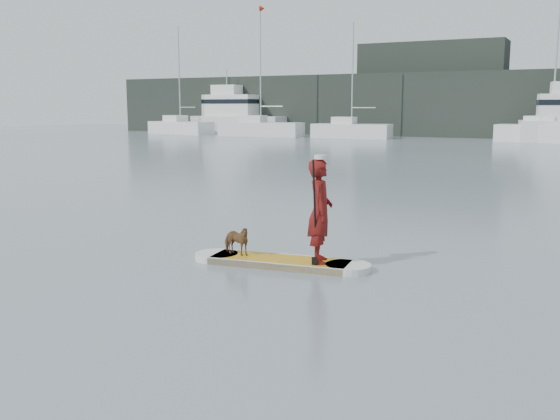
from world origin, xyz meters
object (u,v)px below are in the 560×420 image
at_px(paddler, 320,211).
at_px(dog, 236,240).
at_px(motor_yacht_b, 236,116).
at_px(sailboat_c, 351,130).
at_px(sailboat_a, 180,127).
at_px(sailboat_d, 550,131).
at_px(sailboat_b, 260,127).
at_px(paddleboard, 280,262).

bearing_deg(paddler, dog, 74.22).
bearing_deg(dog, motor_yacht_b, 40.99).
relative_size(sailboat_c, motor_yacht_b, 1.00).
relative_size(sailboat_a, sailboat_c, 1.07).
bearing_deg(paddler, sailboat_d, -24.09).
bearing_deg(sailboat_a, dog, -42.10).
height_order(sailboat_c, sailboat_d, sailboat_d).
distance_m(sailboat_a, sailboat_b, 9.96).
bearing_deg(paddleboard, sailboat_a, 120.40).
distance_m(paddleboard, sailboat_c, 46.56).
xyz_separation_m(sailboat_b, motor_yacht_b, (-5.25, 4.20, 1.05)).
height_order(dog, sailboat_b, sailboat_b).
height_order(paddler, dog, paddler).
bearing_deg(sailboat_b, paddleboard, -64.51).
height_order(paddler, sailboat_d, sailboat_d).
bearing_deg(dog, sailboat_b, 38.29).
xyz_separation_m(sailboat_b, sailboat_d, (25.74, 1.21, 0.04)).
bearing_deg(sailboat_c, sailboat_b, -179.91).
bearing_deg(sailboat_c, motor_yacht_b, 162.39).
xyz_separation_m(paddleboard, sailboat_d, (1.41, 44.67, 0.82)).
distance_m(paddler, sailboat_d, 44.58).
xyz_separation_m(paddleboard, paddler, (0.73, 0.09, 0.96)).
relative_size(paddler, dog, 2.80).
distance_m(sailboat_a, sailboat_d, 35.68).
xyz_separation_m(paddler, sailboat_c, (-15.95, 43.90, -0.27)).
height_order(dog, motor_yacht_b, motor_yacht_b).
relative_size(paddler, motor_yacht_b, 0.18).
bearing_deg(sailboat_b, sailboat_d, -1.05).
distance_m(dog, sailboat_a, 55.44).
bearing_deg(paddler, paddleboard, 74.22).
xyz_separation_m(paddler, motor_yacht_b, (-30.31, 47.57, 0.87)).
distance_m(sailboat_b, motor_yacht_b, 6.81).
height_order(dog, sailboat_a, sailboat_a).
height_order(paddleboard, sailboat_b, sailboat_b).
height_order(paddleboard, sailboat_d, sailboat_d).
bearing_deg(sailboat_a, sailboat_b, 6.99).
relative_size(paddleboard, paddler, 1.82).
height_order(sailboat_b, sailboat_d, sailboat_d).
relative_size(sailboat_b, sailboat_d, 0.99).
relative_size(sailboat_b, sailboat_c, 1.19).
xyz_separation_m(sailboat_b, sailboat_c, (9.11, 0.54, -0.09)).
distance_m(paddleboard, motor_yacht_b, 56.12).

